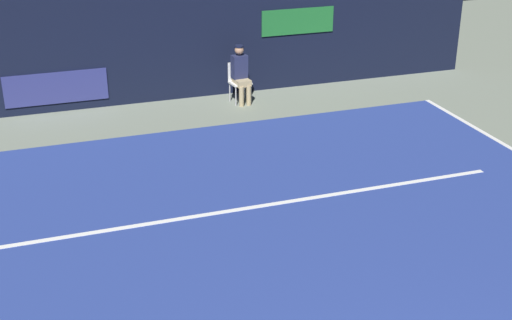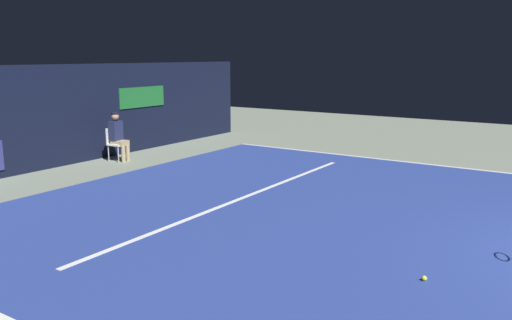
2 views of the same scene
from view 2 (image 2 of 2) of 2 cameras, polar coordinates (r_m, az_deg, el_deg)
name	(u,v)px [view 2 (image 2 of 2)]	position (r m, az deg, el deg)	size (l,w,h in m)	color
ground_plane	(333,215)	(9.62, 8.33, -5.95)	(31.21, 31.21, 0.00)	gray
court_surface	(333,215)	(9.62, 8.33, -5.91)	(11.00, 11.48, 0.01)	navy
line_sideline_left	(421,164)	(14.61, 17.44, -0.37)	(0.10, 11.48, 0.01)	white
line_service	(241,198)	(10.58, -1.59, -4.16)	(8.58, 0.10, 0.01)	white
back_wall	(53,116)	(14.46, -21.11, 4.43)	(15.01, 0.33, 2.60)	black
line_judge_on_chair	(118,136)	(14.72, -14.72, 2.52)	(0.48, 0.56, 1.32)	white
tennis_ball	(424,278)	(7.18, 17.72, -12.08)	(0.07, 0.07, 0.07)	#CCE033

